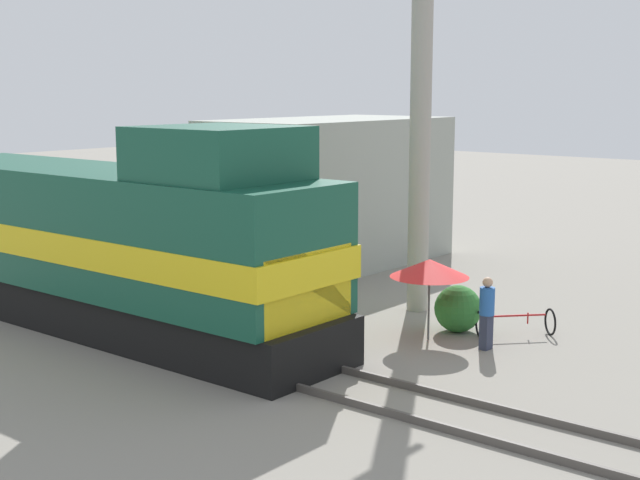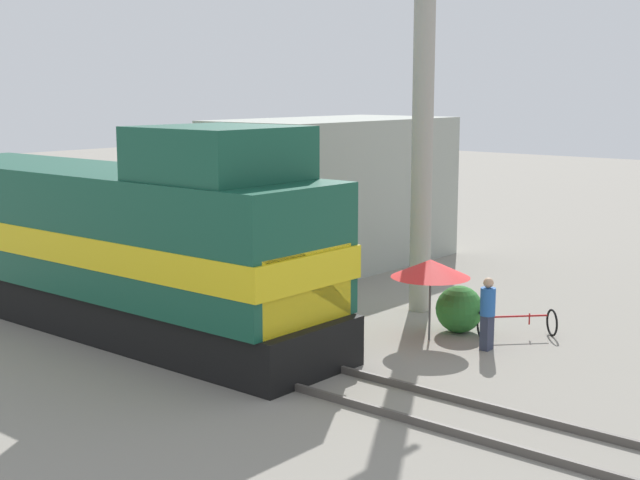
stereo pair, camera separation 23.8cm
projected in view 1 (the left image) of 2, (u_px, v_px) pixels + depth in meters
ground_plane at (255, 364)px, 18.96m from camera, size 120.00×120.00×0.00m
rail_near at (231, 369)px, 18.40m from camera, size 0.08×39.26×0.15m
rail_far at (278, 353)px, 19.50m from camera, size 0.08×39.26×0.15m
locomotive at (112, 243)px, 21.55m from camera, size 3.21×13.92×5.02m
utility_pole at (420, 129)px, 22.83m from camera, size 1.80×0.55×9.48m
vendor_umbrella at (430, 268)px, 20.57m from camera, size 1.84×1.84×1.91m
billboard_sign at (236, 207)px, 26.26m from camera, size 2.22×0.12×3.11m
shrub_cluster at (458, 309)px, 21.42m from camera, size 1.14×1.14×1.14m
person_bystander at (487, 311)px, 19.92m from camera, size 0.34×0.34×1.66m
bicycle at (515, 323)px, 21.03m from camera, size 1.74×1.69×0.65m
building_block_distant at (330, 192)px, 29.50m from camera, size 8.51×4.34×4.83m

